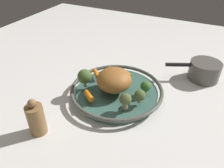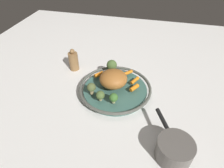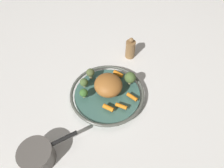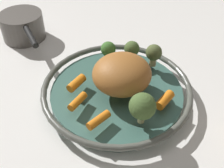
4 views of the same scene
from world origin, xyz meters
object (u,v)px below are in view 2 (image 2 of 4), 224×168
at_px(serving_bowl, 115,89).
at_px(pepper_mill, 74,61).
at_px(broccoli_floret_small, 114,98).
at_px(broccoli_floret_edge, 112,65).
at_px(broccoli_floret_mid, 91,88).
at_px(roast_chicken_piece, 113,79).
at_px(baby_carrot_right, 135,80).
at_px(baby_carrot_near_rim, 128,73).
at_px(broccoli_floret_large, 100,95).
at_px(baby_carrot_center, 134,88).
at_px(saucepan, 174,149).
at_px(baby_carrot_left, 99,74).

height_order(serving_bowl, pepper_mill, pepper_mill).
height_order(broccoli_floret_small, broccoli_floret_edge, broccoli_floret_edge).
relative_size(serving_bowl, broccoli_floret_mid, 6.03).
xyz_separation_m(serving_bowl, roast_chicken_piece, (-0.01, -0.01, 0.06)).
height_order(baby_carrot_right, broccoli_floret_small, broccoli_floret_small).
height_order(roast_chicken_piece, broccoli_floret_small, roast_chicken_piece).
height_order(baby_carrot_near_rim, broccoli_floret_large, broccoli_floret_large).
relative_size(baby_carrot_center, saucepan, 0.23).
relative_size(baby_carrot_center, baby_carrot_near_rim, 0.92).
height_order(broccoli_floret_small, broccoli_floret_large, same).
bearing_deg(serving_bowl, broccoli_floret_small, 9.10).
xyz_separation_m(broccoli_floret_large, saucepan, (0.17, 0.32, -0.03)).
bearing_deg(roast_chicken_piece, broccoli_floret_large, -16.01).
bearing_deg(baby_carrot_right, pepper_mill, -103.47).
bearing_deg(baby_carrot_left, broccoli_floret_small, 34.98).
bearing_deg(baby_carrot_left, baby_carrot_center, 71.51).
xyz_separation_m(baby_carrot_left, saucepan, (0.34, 0.38, -0.01)).
relative_size(serving_bowl, baby_carrot_center, 7.09).
height_order(baby_carrot_left, broccoli_floret_small, broccoli_floret_small).
bearing_deg(pepper_mill, broccoli_floret_mid, 39.44).
distance_m(baby_carrot_center, baby_carrot_right, 0.06).
height_order(broccoli_floret_mid, broccoli_floret_edge, broccoli_floret_edge).
distance_m(baby_carrot_left, broccoli_floret_edge, 0.08).
bearing_deg(pepper_mill, broccoli_floret_small, 49.24).
bearing_deg(serving_bowl, broccoli_floret_large, -21.99).
distance_m(broccoli_floret_mid, pepper_mill, 0.28).
height_order(broccoli_floret_small, pepper_mill, pepper_mill).
relative_size(baby_carrot_near_rim, pepper_mill, 0.42).
xyz_separation_m(roast_chicken_piece, saucepan, (0.29, 0.29, -0.04)).
bearing_deg(baby_carrot_right, broccoli_floret_small, -22.97).
distance_m(baby_carrot_near_rim, pepper_mill, 0.32).
distance_m(baby_carrot_right, baby_carrot_near_rim, 0.07).
distance_m(baby_carrot_right, broccoli_floret_mid, 0.23).
bearing_deg(pepper_mill, baby_carrot_right, 76.53).
distance_m(serving_bowl, baby_carrot_near_rim, 0.12).
height_order(baby_carrot_near_rim, broccoli_floret_small, broccoli_floret_small).
bearing_deg(baby_carrot_near_rim, baby_carrot_left, -70.42).
xyz_separation_m(baby_carrot_center, baby_carrot_left, (-0.06, -0.19, 0.00)).
height_order(baby_carrot_left, broccoli_floret_edge, broccoli_floret_edge).
bearing_deg(roast_chicken_piece, serving_bowl, 60.81).
relative_size(broccoli_floret_edge, pepper_mill, 0.55).
distance_m(broccoli_floret_edge, saucepan, 0.51).
bearing_deg(broccoli_floret_small, serving_bowl, -170.90).
xyz_separation_m(serving_bowl, broccoli_floret_mid, (0.08, -0.09, 0.06)).
xyz_separation_m(baby_carrot_center, saucepan, (0.28, 0.18, -0.01)).
bearing_deg(broccoli_floret_large, pepper_mill, -137.31).
height_order(baby_carrot_near_rim, pepper_mill, pepper_mill).
relative_size(baby_carrot_near_rim, broccoli_floret_large, 1.10).
xyz_separation_m(roast_chicken_piece, baby_carrot_center, (0.01, 0.10, -0.03)).
relative_size(roast_chicken_piece, broccoli_floret_small, 2.75).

